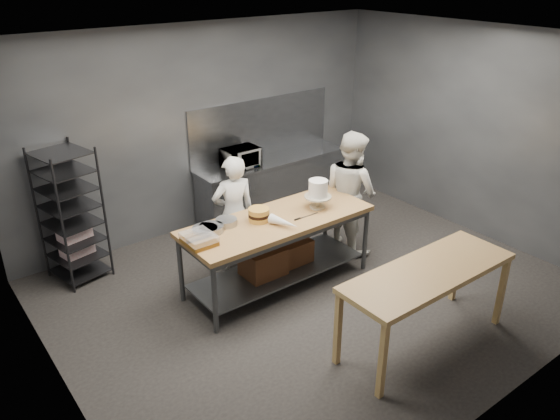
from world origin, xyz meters
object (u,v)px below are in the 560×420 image
chef_behind (234,213)px  microwave (241,158)px  frosted_cake_stand (318,191)px  chef_right (351,191)px  work_table (277,243)px  speed_rack (71,216)px  near_counter (428,277)px  layer_cake (259,215)px

chef_behind → microwave: size_ratio=2.88×
frosted_cake_stand → chef_right: bearing=16.4°
chef_right → microwave: size_ratio=3.15×
microwave → frosted_cake_stand: bearing=-92.0°
chef_right → work_table: bearing=99.9°
work_table → chef_right: (1.40, 0.17, 0.28)m
speed_rack → frosted_cake_stand: speed_rack is taller
near_counter → chef_right: chef_right is taller
chef_behind → microwave: (0.84, 1.11, 0.27)m
work_table → frosted_cake_stand: bearing=-6.3°
near_counter → frosted_cake_stand: 1.84m
chef_behind → layer_cake: bearing=99.0°
chef_right → layer_cake: 1.62m
chef_behind → chef_right: bearing=173.9°
work_table → speed_rack: speed_rack is taller
work_table → chef_behind: (-0.19, 0.68, 0.21)m
speed_rack → microwave: speed_rack is taller
near_counter → layer_cake: bearing=111.0°
near_counter → microwave: microwave is taller
frosted_cake_stand → layer_cake: frosted_cake_stand is taller
work_table → speed_rack: (-1.92, 1.70, 0.28)m
frosted_cake_stand → microwave: bearing=88.0°
near_counter → speed_rack: (-2.45, 3.57, 0.04)m
speed_rack → microwave: bearing=1.8°
chef_behind → frosted_cake_stand: bearing=147.9°
microwave → frosted_cake_stand: frosted_cake_stand is taller
near_counter → speed_rack: bearing=124.5°
near_counter → microwave: 3.66m
near_counter → layer_cake: (-0.74, 1.94, 0.19)m
work_table → chef_behind: bearing=105.3°
speed_rack → layer_cake: size_ratio=6.98×
near_counter → microwave: bearing=88.0°
near_counter → frosted_cake_stand: size_ratio=5.45×
near_counter → frosted_cake_stand: (0.06, 1.81, 0.34)m
chef_right → microwave: bearing=27.7°
work_table → frosted_cake_stand: frosted_cake_stand is taller
near_counter → chef_behind: size_ratio=1.28×
layer_cake → chef_behind: bearing=87.4°
microwave → frosted_cake_stand: 1.85m
layer_cake → chef_right: bearing=3.6°
work_table → near_counter: 1.96m
speed_rack → chef_right: size_ratio=1.03×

